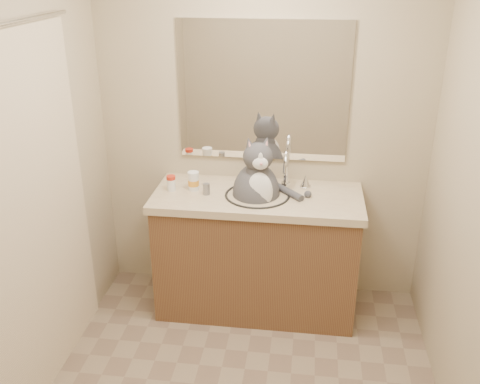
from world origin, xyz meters
name	(u,v)px	position (x,y,z in m)	size (l,w,h in m)	color
room	(237,209)	(0.00, 0.00, 1.20)	(2.22, 2.52, 2.42)	gray
vanity	(257,250)	(0.00, 0.96, 0.44)	(1.34, 0.59, 1.12)	brown
mirror	(263,92)	(0.00, 1.24, 1.45)	(1.10, 0.02, 0.90)	white
shower_curtain	(33,219)	(-1.05, 0.10, 1.03)	(0.02, 1.30, 1.93)	beige
cat	(257,190)	(0.00, 0.96, 0.88)	(0.50, 0.41, 0.60)	#45454A
pill_bottle_redcap	(171,183)	(-0.56, 0.95, 0.90)	(0.06, 0.06, 0.10)	white
pill_bottle_orange	(193,181)	(-0.42, 0.98, 0.91)	(0.09, 0.09, 0.12)	white
grey_canister	(206,189)	(-0.32, 0.92, 0.89)	(0.06, 0.06, 0.07)	slate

